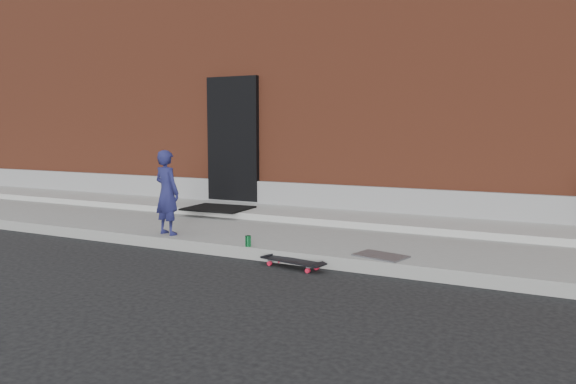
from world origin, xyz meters
The scene contains 9 objects.
ground centered at (0.00, 0.00, 0.00)m, with size 80.00×80.00×0.00m, color black.
sidewalk centered at (0.00, 1.50, 0.07)m, with size 20.00×3.00×0.15m, color slate.
apron centered at (0.00, 2.40, 0.20)m, with size 20.00×1.20×0.10m, color gray.
building centered at (0.00, 6.99, 2.50)m, with size 20.00×8.10×5.00m.
child centered at (-1.93, 0.24, 0.73)m, with size 0.42×0.28×1.15m, color #191B48.
skateboard centered at (0.16, -0.12, 0.07)m, with size 0.81×0.35×0.09m.
soda_can centered at (-0.54, 0.05, 0.22)m, with size 0.07×0.07×0.13m, color #1A823E.
doormat centered at (-2.30, 2.00, 0.26)m, with size 1.02×0.83×0.03m, color black.
utility_plate centered at (1.08, 0.26, 0.16)m, with size 0.56×0.36×0.02m, color #56575B.
Camera 1 is at (2.96, -5.75, 1.58)m, focal length 35.00 mm.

